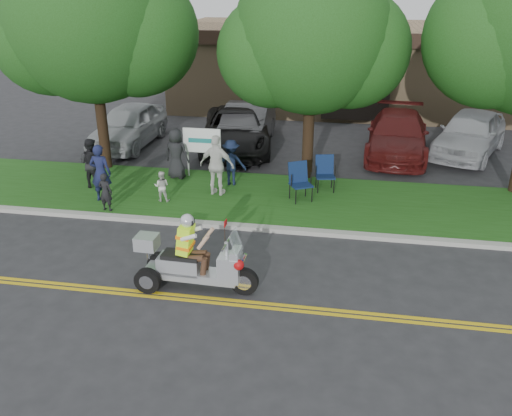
% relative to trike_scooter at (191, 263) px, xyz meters
% --- Properties ---
extents(ground, '(120.00, 120.00, 0.00)m').
position_rel_trike_scooter_xyz_m(ground, '(1.37, 0.08, -0.62)').
color(ground, '#28282B').
rests_on(ground, ground).
extents(centerline_near, '(60.00, 0.10, 0.01)m').
position_rel_trike_scooter_xyz_m(centerline_near, '(1.37, -0.50, -0.61)').
color(centerline_near, gold).
rests_on(centerline_near, ground).
extents(centerline_far, '(60.00, 0.10, 0.01)m').
position_rel_trike_scooter_xyz_m(centerline_far, '(1.37, -0.34, -0.61)').
color(centerline_far, gold).
rests_on(centerline_far, ground).
extents(curb, '(60.00, 0.25, 0.12)m').
position_rel_trike_scooter_xyz_m(curb, '(1.37, 3.13, -0.56)').
color(curb, '#A8A89E').
rests_on(curb, ground).
extents(grass_verge, '(60.00, 4.00, 0.10)m').
position_rel_trike_scooter_xyz_m(grass_verge, '(1.37, 5.28, -0.56)').
color(grass_verge, '#1E4D14').
rests_on(grass_verge, ground).
extents(commercial_building, '(18.00, 8.20, 4.00)m').
position_rel_trike_scooter_xyz_m(commercial_building, '(3.37, 19.05, 1.39)').
color(commercial_building, '#9E7F5B').
rests_on(commercial_building, ground).
extents(tree_left, '(6.62, 5.40, 7.78)m').
position_rel_trike_scooter_xyz_m(tree_left, '(-5.07, 7.11, 4.23)').
color(tree_left, '#332114').
rests_on(tree_left, ground).
extents(tree_mid, '(5.88, 4.80, 7.05)m').
position_rel_trike_scooter_xyz_m(tree_mid, '(1.92, 7.31, 3.82)').
color(tree_mid, '#332114').
rests_on(tree_mid, ground).
extents(business_sign, '(1.25, 0.06, 1.75)m').
position_rel_trike_scooter_xyz_m(business_sign, '(-1.53, 6.68, 0.64)').
color(business_sign, silver).
rests_on(business_sign, ground).
extents(trike_scooter, '(2.69, 0.91, 1.76)m').
position_rel_trike_scooter_xyz_m(trike_scooter, '(0.00, 0.00, 0.00)').
color(trike_scooter, black).
rests_on(trike_scooter, ground).
extents(lawn_chair_a, '(0.68, 0.69, 1.08)m').
position_rel_trike_scooter_xyz_m(lawn_chair_a, '(2.51, 6.21, 0.10)').
color(lawn_chair_a, black).
rests_on(lawn_chair_a, grass_verge).
extents(lawn_chair_b, '(0.82, 0.83, 1.13)m').
position_rel_trike_scooter_xyz_m(lawn_chair_b, '(1.81, 5.27, 0.13)').
color(lawn_chair_b, black).
rests_on(lawn_chair_b, grass_verge).
extents(spectator_adult_left, '(0.64, 0.43, 1.73)m').
position_rel_trike_scooter_xyz_m(spectator_adult_left, '(-3.93, 4.15, 0.35)').
color(spectator_adult_left, '#181D43').
rests_on(spectator_adult_left, grass_verge).
extents(spectator_adult_mid, '(0.83, 0.67, 1.58)m').
position_rel_trike_scooter_xyz_m(spectator_adult_mid, '(-4.72, 5.17, 0.28)').
color(spectator_adult_mid, black).
rests_on(spectator_adult_mid, grass_verge).
extents(spectator_adult_right, '(1.14, 0.61, 1.85)m').
position_rel_trike_scooter_xyz_m(spectator_adult_right, '(-0.68, 5.23, 0.42)').
color(spectator_adult_right, silver).
rests_on(spectator_adult_right, grass_verge).
extents(spectator_chair_a, '(0.99, 0.62, 1.47)m').
position_rel_trike_scooter_xyz_m(spectator_chair_a, '(-0.45, 6.13, 0.22)').
color(spectator_chair_a, '#141D38').
rests_on(spectator_chair_a, grass_verge).
extents(spectator_chair_b, '(0.88, 0.64, 1.66)m').
position_rel_trike_scooter_xyz_m(spectator_chair_b, '(-2.35, 6.43, 0.32)').
color(spectator_chair_b, black).
rests_on(spectator_chair_b, grass_verge).
extents(child_left, '(0.44, 0.32, 1.12)m').
position_rel_trike_scooter_xyz_m(child_left, '(-3.51, 3.48, 0.05)').
color(child_left, black).
rests_on(child_left, grass_verge).
extents(child_right, '(0.47, 0.38, 0.92)m').
position_rel_trike_scooter_xyz_m(child_right, '(-2.18, 4.42, -0.05)').
color(child_right, silver).
rests_on(child_right, grass_verge).
extents(parked_car_far_left, '(1.98, 4.81, 1.63)m').
position_rel_trike_scooter_xyz_m(parked_car_far_left, '(-5.47, 10.05, 0.20)').
color(parked_car_far_left, '#A6A9AD').
rests_on(parked_car_far_left, ground).
extents(parked_car_left, '(1.78, 4.94, 1.62)m').
position_rel_trike_scooter_xyz_m(parked_car_left, '(-0.84, 10.80, 0.19)').
color(parked_car_left, '#323235').
rests_on(parked_car_left, ground).
extents(parked_car_mid, '(3.49, 5.99, 1.57)m').
position_rel_trike_scooter_xyz_m(parked_car_mid, '(-1.13, 10.21, 0.17)').
color(parked_car_mid, black).
rests_on(parked_car_mid, ground).
extents(parked_car_right, '(2.62, 5.53, 1.56)m').
position_rel_trike_scooter_xyz_m(parked_car_right, '(4.98, 10.58, 0.16)').
color(parked_car_right, '#561514').
rests_on(parked_car_right, ground).
extents(parked_car_far_right, '(3.75, 5.31, 1.68)m').
position_rel_trike_scooter_xyz_m(parked_car_far_right, '(7.66, 11.05, 0.22)').
color(parked_car_far_right, '#ACADB3').
rests_on(parked_car_far_right, ground).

